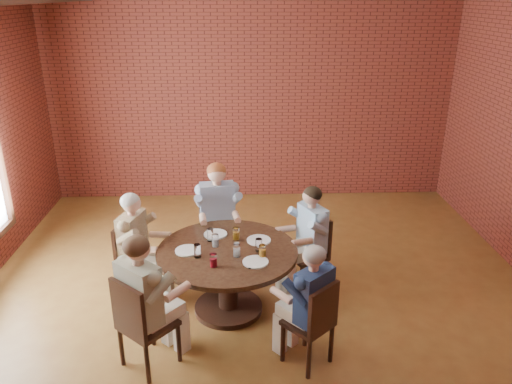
{
  "coord_description": "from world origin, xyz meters",
  "views": [
    {
      "loc": [
        -0.22,
        -4.5,
        3.25
      ],
      "look_at": [
        -0.02,
        1.0,
        1.04
      ],
      "focal_mm": 35.0,
      "sensor_mm": 36.0,
      "label": 1
    }
  ],
  "objects_px": {
    "diner_c": "(138,248)",
    "diner_d": "(146,302)",
    "chair_a": "(313,249)",
    "smartphone": "(252,265)",
    "diner_e": "(309,306)",
    "dining_table": "(228,268)",
    "chair_d": "(140,322)",
    "diner_a": "(308,240)",
    "diner_b": "(218,217)",
    "chair_e": "(314,322)",
    "chair_c": "(133,258)",
    "chair_b": "(218,226)"
  },
  "relations": [
    {
      "from": "diner_e",
      "to": "diner_c",
      "type": "bearing_deg",
      "value": -74.71
    },
    {
      "from": "chair_c",
      "to": "diner_e",
      "type": "bearing_deg",
      "value": -106.23
    },
    {
      "from": "dining_table",
      "to": "chair_a",
      "type": "height_order",
      "value": "chair_a"
    },
    {
      "from": "chair_c",
      "to": "diner_d",
      "type": "height_order",
      "value": "diner_d"
    },
    {
      "from": "chair_a",
      "to": "smartphone",
      "type": "relative_size",
      "value": 6.23
    },
    {
      "from": "chair_a",
      "to": "diner_d",
      "type": "xyz_separation_m",
      "value": [
        -1.69,
        -1.27,
        0.18
      ]
    },
    {
      "from": "chair_b",
      "to": "smartphone",
      "type": "relative_size",
      "value": 6.59
    },
    {
      "from": "chair_a",
      "to": "chair_c",
      "type": "bearing_deg",
      "value": -110.92
    },
    {
      "from": "chair_a",
      "to": "diner_d",
      "type": "distance_m",
      "value": 2.12
    },
    {
      "from": "diner_a",
      "to": "diner_d",
      "type": "bearing_deg",
      "value": -77.63
    },
    {
      "from": "diner_b",
      "to": "diner_d",
      "type": "relative_size",
      "value": 1.01
    },
    {
      "from": "chair_b",
      "to": "diner_b",
      "type": "xyz_separation_m",
      "value": [
        0.01,
        -0.09,
        0.17
      ]
    },
    {
      "from": "diner_e",
      "to": "chair_a",
      "type": "bearing_deg",
      "value": -141.49
    },
    {
      "from": "chair_a",
      "to": "diner_c",
      "type": "bearing_deg",
      "value": -110.14
    },
    {
      "from": "chair_d",
      "to": "smartphone",
      "type": "distance_m",
      "value": 1.19
    },
    {
      "from": "dining_table",
      "to": "diner_d",
      "type": "height_order",
      "value": "diner_d"
    },
    {
      "from": "diner_e",
      "to": "chair_d",
      "type": "bearing_deg",
      "value": -40.23
    },
    {
      "from": "diner_c",
      "to": "chair_d",
      "type": "xyz_separation_m",
      "value": [
        0.21,
        -1.17,
        -0.12
      ]
    },
    {
      "from": "dining_table",
      "to": "diner_e",
      "type": "bearing_deg",
      "value": -48.47
    },
    {
      "from": "diner_e",
      "to": "chair_b",
      "type": "bearing_deg",
      "value": -106.52
    },
    {
      "from": "chair_e",
      "to": "diner_b",
      "type": "bearing_deg",
      "value": -105.22
    },
    {
      "from": "chair_a",
      "to": "diner_e",
      "type": "xyz_separation_m",
      "value": [
        -0.23,
        -1.3,
        0.13
      ]
    },
    {
      "from": "dining_table",
      "to": "chair_c",
      "type": "xyz_separation_m",
      "value": [
        -1.06,
        0.31,
        -0.04
      ]
    },
    {
      "from": "chair_a",
      "to": "diner_a",
      "type": "height_order",
      "value": "diner_a"
    },
    {
      "from": "diner_c",
      "to": "diner_d",
      "type": "distance_m",
      "value": 1.14
    },
    {
      "from": "diner_b",
      "to": "chair_d",
      "type": "bearing_deg",
      "value": -116.74
    },
    {
      "from": "dining_table",
      "to": "diner_d",
      "type": "xyz_separation_m",
      "value": [
        -0.71,
        -0.81,
        0.14
      ]
    },
    {
      "from": "diner_c",
      "to": "diner_e",
      "type": "distance_m",
      "value": 2.07
    },
    {
      "from": "chair_e",
      "to": "diner_c",
      "type": "bearing_deg",
      "value": -75.22
    },
    {
      "from": "diner_d",
      "to": "chair_e",
      "type": "xyz_separation_m",
      "value": [
        1.51,
        -0.09,
        -0.19
      ]
    },
    {
      "from": "diner_c",
      "to": "diner_e",
      "type": "xyz_separation_m",
      "value": [
        1.73,
        -1.13,
        -0.02
      ]
    },
    {
      "from": "diner_b",
      "to": "chair_c",
      "type": "xyz_separation_m",
      "value": [
        -0.93,
        -0.65,
        -0.19
      ]
    },
    {
      "from": "chair_d",
      "to": "diner_a",
      "type": "bearing_deg",
      "value": -100.94
    },
    {
      "from": "diner_b",
      "to": "diner_e",
      "type": "relative_size",
      "value": 1.1
    },
    {
      "from": "diner_b",
      "to": "chair_d",
      "type": "distance_m",
      "value": 1.96
    },
    {
      "from": "dining_table",
      "to": "chair_b",
      "type": "xyz_separation_m",
      "value": [
        -0.14,
        1.05,
        -0.01
      ]
    },
    {
      "from": "chair_a",
      "to": "smartphone",
      "type": "bearing_deg",
      "value": -67.67
    },
    {
      "from": "chair_a",
      "to": "diner_c",
      "type": "distance_m",
      "value": 1.97
    },
    {
      "from": "chair_a",
      "to": "diner_b",
      "type": "relative_size",
      "value": 0.66
    },
    {
      "from": "diner_a",
      "to": "chair_d",
      "type": "xyz_separation_m",
      "value": [
        -1.68,
        -1.3,
        -0.12
      ]
    },
    {
      "from": "dining_table",
      "to": "diner_b",
      "type": "distance_m",
      "value": 0.99
    },
    {
      "from": "dining_table",
      "to": "diner_a",
      "type": "xyz_separation_m",
      "value": [
        0.91,
        0.42,
        0.1
      ]
    },
    {
      "from": "diner_a",
      "to": "chair_e",
      "type": "xyz_separation_m",
      "value": [
        -0.11,
        -1.32,
        -0.15
      ]
    },
    {
      "from": "dining_table",
      "to": "chair_d",
      "type": "bearing_deg",
      "value": -131.3
    },
    {
      "from": "chair_b",
      "to": "chair_d",
      "type": "bearing_deg",
      "value": -115.61
    },
    {
      "from": "diner_e",
      "to": "dining_table",
      "type": "bearing_deg",
      "value": -90.0
    },
    {
      "from": "chair_b",
      "to": "chair_d",
      "type": "distance_m",
      "value": 2.03
    },
    {
      "from": "diner_c",
      "to": "smartphone",
      "type": "bearing_deg",
      "value": -100.15
    },
    {
      "from": "dining_table",
      "to": "diner_a",
      "type": "height_order",
      "value": "diner_a"
    },
    {
      "from": "diner_b",
      "to": "diner_c",
      "type": "xyz_separation_m",
      "value": [
        -0.86,
        -0.68,
        -0.05
      ]
    }
  ]
}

